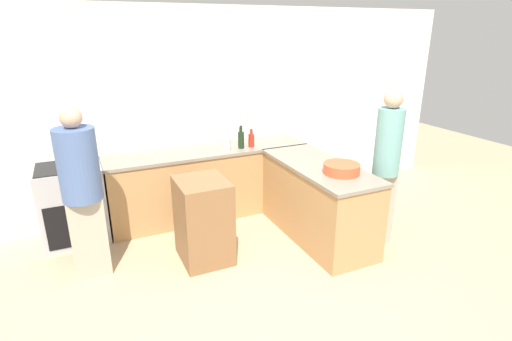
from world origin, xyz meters
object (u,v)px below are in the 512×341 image
hot_sauce_bottle (251,140)px  person_by_range (82,189)px  wine_bottle_dark (241,139)px  olive_oil_bottle (240,138)px  dish_soap_bottle (252,139)px  mixing_bowl (342,169)px  vinegar_bottle_clear (227,142)px  person_at_peninsula (386,163)px  island_table (203,220)px  range_oven (73,204)px

hot_sauce_bottle → person_by_range: size_ratio=0.14×
person_by_range → wine_bottle_dark: bearing=20.0°
olive_oil_bottle → dish_soap_bottle: bearing=-10.6°
olive_oil_bottle → hot_sauce_bottle: bearing=-45.6°
mixing_bowl → vinegar_bottle_clear: size_ratio=1.41×
dish_soap_bottle → person_at_peninsula: size_ratio=0.11×
wine_bottle_dark → dish_soap_bottle: bearing=24.2°
olive_oil_bottle → wine_bottle_dark: (-0.03, -0.12, 0.02)m
island_table → range_oven: bearing=140.4°
island_table → hot_sauce_bottle: bearing=43.4°
range_oven → person_at_peninsula: person_at_peninsula is taller
hot_sauce_bottle → person_at_peninsula: (1.00, -1.46, -0.02)m
mixing_bowl → wine_bottle_dark: wine_bottle_dark is taller
island_table → olive_oil_bottle: size_ratio=3.59×
wine_bottle_dark → olive_oil_bottle: bearing=73.5°
mixing_bowl → hot_sauce_bottle: bearing=109.0°
island_table → person_by_range: size_ratio=0.53×
mixing_bowl → vinegar_bottle_clear: bearing=120.8°
island_table → wine_bottle_dark: 1.38m
island_table → person_by_range: bearing=169.7°
island_table → wine_bottle_dark: wine_bottle_dark is taller
range_oven → olive_oil_bottle: (2.14, -0.01, 0.56)m
range_oven → wine_bottle_dark: bearing=-3.4°
mixing_bowl → vinegar_bottle_clear: 1.58m
island_table → dish_soap_bottle: 1.54m
person_at_peninsula → island_table: bearing=165.0°
island_table → person_at_peninsula: size_ratio=0.51×
mixing_bowl → dish_soap_bottle: bearing=106.3°
range_oven → wine_bottle_dark: size_ratio=3.08×
range_oven → hot_sauce_bottle: (2.25, -0.12, 0.55)m
range_oven → mixing_bowl: (2.72, -1.48, 0.51)m
olive_oil_bottle → person_by_range: bearing=-157.4°
hot_sauce_bottle → vinegar_bottle_clear: (-0.34, -0.00, 0.01)m
range_oven → hot_sauce_bottle: hot_sauce_bottle is taller
wine_bottle_dark → person_at_peninsula: 1.85m
range_oven → hot_sauce_bottle: bearing=-3.1°
dish_soap_bottle → wine_bottle_dark: wine_bottle_dark is taller
range_oven → wine_bottle_dark: 2.18m
dish_soap_bottle → olive_oil_bottle: bearing=169.4°
dish_soap_bottle → person_at_peninsula: bearing=-58.3°
wine_bottle_dark → person_by_range: 2.10m
person_by_range → olive_oil_bottle: bearing=22.6°
person_at_peninsula → mixing_bowl: bearing=169.4°
vinegar_bottle_clear → person_by_range: size_ratio=0.16×
person_by_range → dish_soap_bottle: bearing=20.4°
person_at_peninsula → range_oven: bearing=154.0°
range_oven → wine_bottle_dark: wine_bottle_dark is taller
olive_oil_bottle → mixing_bowl: bearing=-68.5°
person_by_range → person_at_peninsula: person_at_peninsula is taller
range_oven → mixing_bowl: size_ratio=2.37×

